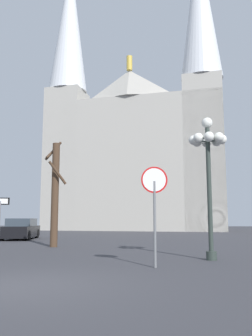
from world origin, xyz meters
name	(u,v)px	position (x,y,z in m)	size (l,w,h in m)	color
ground_plane	(22,286)	(0.00, 0.00, 0.00)	(120.00, 120.00, 0.00)	#38383D
cathedral	(137,142)	(-1.50, 37.06, 11.17)	(22.78, 14.29, 37.53)	#ADA89E
stop_sign	(154,196)	(2.61, 3.19, 2.07)	(0.78, 0.19, 2.94)	slate
street_lamp	(208,157)	(4.41, 5.30, 3.57)	(1.34, 1.34, 4.99)	#2D3833
bare_tree	(55,191)	(-2.81, 9.99, 2.77)	(1.31, 1.32, 5.47)	#473323
parked_car_near_black	(21,229)	(-7.30, 16.13, 0.67)	(2.63, 4.67, 1.41)	black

